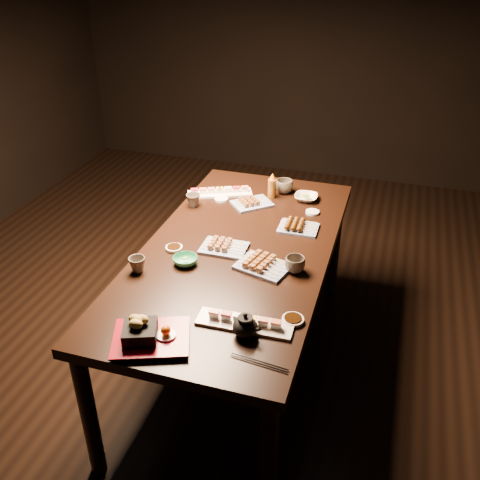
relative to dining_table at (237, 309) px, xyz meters
name	(u,v)px	position (x,y,z in m)	size (l,w,h in m)	color
ground	(191,318)	(-0.39, 0.29, -0.38)	(5.00, 5.00, 0.00)	black
dining_table	(237,309)	(0.00, 0.00, 0.00)	(0.90, 1.80, 0.75)	black
sushi_platter_near	(245,320)	(0.21, -0.55, 0.40)	(0.39, 0.11, 0.05)	white
sushi_platter_far	(220,191)	(-0.28, 0.56, 0.40)	(0.38, 0.10, 0.05)	white
yakitori_plate_center	(224,244)	(-0.06, -0.03, 0.40)	(0.22, 0.16, 0.06)	#828EB6
yakitori_plate_right	(263,262)	(0.17, -0.13, 0.41)	(0.24, 0.17, 0.06)	#828EB6
yakitori_plate_left	(252,200)	(-0.06, 0.48, 0.40)	(0.21, 0.15, 0.05)	#828EB6
tsukune_plate	(298,225)	(0.25, 0.28, 0.40)	(0.20, 0.15, 0.05)	#828EB6
edamame_bowl_green	(185,261)	(-0.19, -0.20, 0.39)	(0.12, 0.12, 0.04)	#34A16B
edamame_bowl_cream	(306,198)	(0.22, 0.63, 0.39)	(0.13, 0.13, 0.03)	beige
tempura_tray	(150,330)	(-0.11, -0.75, 0.43)	(0.29, 0.23, 0.11)	black
teacup_near_left	(137,265)	(-0.38, -0.33, 0.41)	(0.08, 0.08, 0.07)	#51483E
teacup_mid_right	(295,265)	(0.31, -0.11, 0.41)	(0.09, 0.09, 0.07)	#51483E
teacup_far_left	(193,200)	(-0.37, 0.37, 0.41)	(0.08, 0.08, 0.07)	#51483E
teacup_far_right	(284,186)	(0.08, 0.69, 0.41)	(0.10, 0.10, 0.08)	#51483E
teapot	(245,324)	(0.22, -0.60, 0.42)	(0.12, 0.12, 0.10)	black
condiment_bottle	(272,185)	(0.02, 0.61, 0.45)	(0.05, 0.05, 0.15)	brown
sauce_dish_west	(174,248)	(-0.29, -0.10, 0.38)	(0.08, 0.08, 0.01)	white
sauce_dish_east	(312,212)	(0.29, 0.48, 0.38)	(0.08, 0.08, 0.01)	white
sauce_dish_se	(293,320)	(0.38, -0.47, 0.38)	(0.09, 0.09, 0.02)	white
sauce_dish_nw	(221,199)	(-0.25, 0.48, 0.38)	(0.08, 0.08, 0.01)	white
chopsticks_near	(156,334)	(-0.11, -0.71, 0.38)	(0.20, 0.02, 0.01)	black
chopsticks_se	(259,363)	(0.32, -0.74, 0.38)	(0.22, 0.02, 0.01)	black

